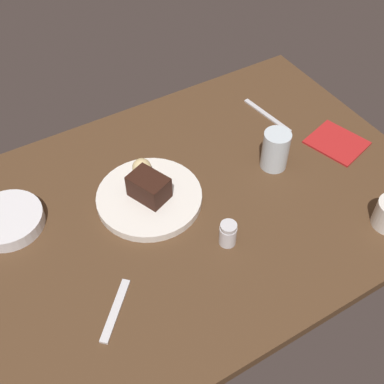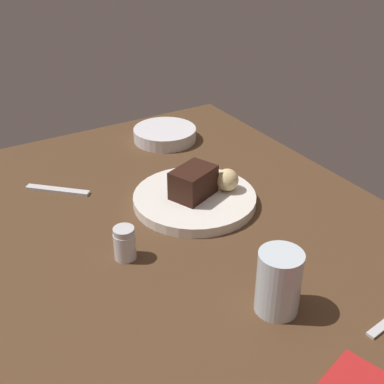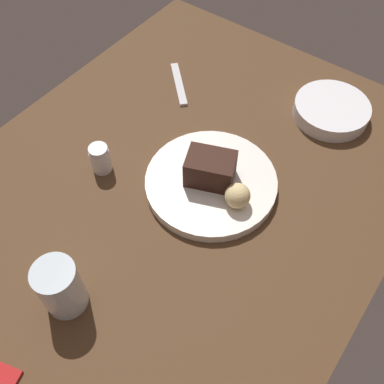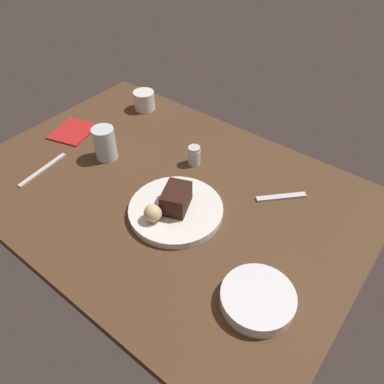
{
  "view_description": "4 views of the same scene",
  "coord_description": "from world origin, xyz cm",
  "px_view_note": "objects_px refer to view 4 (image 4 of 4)",
  "views": [
    {
      "loc": [
        -42.14,
        -69.91,
        96.55
      ],
      "look_at": [
        -0.68,
        -0.07,
        6.52
      ],
      "focal_mm": 45.72,
      "sensor_mm": 36.0,
      "label": 1
    },
    {
      "loc": [
        70.73,
        -43.5,
        60.73
      ],
      "look_at": [
        -8.54,
        4.25,
        6.92
      ],
      "focal_mm": 47.42,
      "sensor_mm": 36.0,
      "label": 2
    },
    {
      "loc": [
        35.88,
        34.68,
        76.16
      ],
      "look_at": [
        -4.52,
        4.79,
        6.01
      ],
      "focal_mm": 41.6,
      "sensor_mm": 36.0,
      "label": 3
    },
    {
      "loc": [
        -58.88,
        60.67,
        79.55
      ],
      "look_at": [
        -9.59,
        -1.95,
        5.34
      ],
      "focal_mm": 34.96,
      "sensor_mm": 36.0,
      "label": 4
    }
  ],
  "objects_px": {
    "bread_roll": "(153,213)",
    "coffee_cup": "(144,100)",
    "butter_knife": "(43,169)",
    "salt_shaker": "(194,155)",
    "water_glass": "(104,144)",
    "folded_napkin": "(73,131)",
    "dessert_plate": "(176,210)",
    "chocolate_cake_slice": "(176,199)",
    "dessert_spoon": "(281,197)",
    "side_bowl": "(258,299)"
  },
  "relations": [
    {
      "from": "bread_roll",
      "to": "coffee_cup",
      "type": "relative_size",
      "value": 0.61
    },
    {
      "from": "coffee_cup",
      "to": "butter_knife",
      "type": "xyz_separation_m",
      "value": [
        -0.01,
        0.48,
        -0.03
      ]
    },
    {
      "from": "bread_roll",
      "to": "salt_shaker",
      "type": "relative_size",
      "value": 0.76
    },
    {
      "from": "water_glass",
      "to": "folded_napkin",
      "type": "distance_m",
      "value": 0.22
    },
    {
      "from": "dessert_plate",
      "to": "chocolate_cake_slice",
      "type": "distance_m",
      "value": 0.04
    },
    {
      "from": "water_glass",
      "to": "dessert_spoon",
      "type": "relative_size",
      "value": 0.73
    },
    {
      "from": "salt_shaker",
      "to": "folded_napkin",
      "type": "distance_m",
      "value": 0.47
    },
    {
      "from": "dessert_plate",
      "to": "folded_napkin",
      "type": "relative_size",
      "value": 1.81
    },
    {
      "from": "dessert_plate",
      "to": "chocolate_cake_slice",
      "type": "bearing_deg",
      "value": -89.88
    },
    {
      "from": "butter_knife",
      "to": "bread_roll",
      "type": "bearing_deg",
      "value": -91.26
    },
    {
      "from": "dessert_plate",
      "to": "water_glass",
      "type": "relative_size",
      "value": 2.43
    },
    {
      "from": "dessert_plate",
      "to": "coffee_cup",
      "type": "height_order",
      "value": "coffee_cup"
    },
    {
      "from": "salt_shaker",
      "to": "dessert_plate",
      "type": "bearing_deg",
      "value": 115.56
    },
    {
      "from": "coffee_cup",
      "to": "dessert_spoon",
      "type": "distance_m",
      "value": 0.68
    },
    {
      "from": "side_bowl",
      "to": "bread_roll",
      "type": "bearing_deg",
      "value": -5.32
    },
    {
      "from": "dessert_spoon",
      "to": "folded_napkin",
      "type": "distance_m",
      "value": 0.78
    },
    {
      "from": "bread_roll",
      "to": "side_bowl",
      "type": "bearing_deg",
      "value": 174.68
    },
    {
      "from": "chocolate_cake_slice",
      "to": "bread_roll",
      "type": "height_order",
      "value": "chocolate_cake_slice"
    },
    {
      "from": "chocolate_cake_slice",
      "to": "folded_napkin",
      "type": "height_order",
      "value": "chocolate_cake_slice"
    },
    {
      "from": "chocolate_cake_slice",
      "to": "dessert_spoon",
      "type": "xyz_separation_m",
      "value": [
        -0.2,
        -0.24,
        -0.05
      ]
    },
    {
      "from": "water_glass",
      "to": "folded_napkin",
      "type": "relative_size",
      "value": 0.75
    },
    {
      "from": "chocolate_cake_slice",
      "to": "salt_shaker",
      "type": "relative_size",
      "value": 1.46
    },
    {
      "from": "bread_roll",
      "to": "side_bowl",
      "type": "distance_m",
      "value": 0.35
    },
    {
      "from": "dessert_plate",
      "to": "coffee_cup",
      "type": "distance_m",
      "value": 0.59
    },
    {
      "from": "coffee_cup",
      "to": "dessert_spoon",
      "type": "relative_size",
      "value": 0.54
    },
    {
      "from": "salt_shaker",
      "to": "coffee_cup",
      "type": "xyz_separation_m",
      "value": [
        0.36,
        -0.15,
        0.0
      ]
    },
    {
      "from": "dessert_spoon",
      "to": "butter_knife",
      "type": "distance_m",
      "value": 0.75
    },
    {
      "from": "side_bowl",
      "to": "butter_knife",
      "type": "height_order",
      "value": "side_bowl"
    },
    {
      "from": "water_glass",
      "to": "coffee_cup",
      "type": "relative_size",
      "value": 1.36
    },
    {
      "from": "salt_shaker",
      "to": "dessert_spoon",
      "type": "relative_size",
      "value": 0.43
    },
    {
      "from": "dessert_spoon",
      "to": "water_glass",
      "type": "bearing_deg",
      "value": 152.17
    },
    {
      "from": "folded_napkin",
      "to": "salt_shaker",
      "type": "bearing_deg",
      "value": -164.13
    },
    {
      "from": "chocolate_cake_slice",
      "to": "water_glass",
      "type": "bearing_deg",
      "value": -8.18
    },
    {
      "from": "dessert_spoon",
      "to": "folded_napkin",
      "type": "relative_size",
      "value": 1.02
    },
    {
      "from": "salt_shaker",
      "to": "water_glass",
      "type": "distance_m",
      "value": 0.29
    },
    {
      "from": "salt_shaker",
      "to": "dessert_spoon",
      "type": "bearing_deg",
      "value": -174.32
    },
    {
      "from": "bread_roll",
      "to": "side_bowl",
      "type": "height_order",
      "value": "bread_roll"
    },
    {
      "from": "bread_roll",
      "to": "coffee_cup",
      "type": "bearing_deg",
      "value": -44.21
    },
    {
      "from": "chocolate_cake_slice",
      "to": "bread_roll",
      "type": "relative_size",
      "value": 1.91
    },
    {
      "from": "dessert_spoon",
      "to": "butter_knife",
      "type": "xyz_separation_m",
      "value": [
        0.66,
        0.36,
        -0.0
      ]
    },
    {
      "from": "coffee_cup",
      "to": "salt_shaker",
      "type": "bearing_deg",
      "value": 157.23
    },
    {
      "from": "coffee_cup",
      "to": "dessert_spoon",
      "type": "bearing_deg",
      "value": 169.61
    },
    {
      "from": "chocolate_cake_slice",
      "to": "side_bowl",
      "type": "bearing_deg",
      "value": 161.83
    },
    {
      "from": "butter_knife",
      "to": "folded_napkin",
      "type": "relative_size",
      "value": 1.29
    },
    {
      "from": "salt_shaker",
      "to": "coffee_cup",
      "type": "relative_size",
      "value": 0.8
    },
    {
      "from": "coffee_cup",
      "to": "folded_napkin",
      "type": "height_order",
      "value": "coffee_cup"
    },
    {
      "from": "coffee_cup",
      "to": "butter_knife",
      "type": "height_order",
      "value": "coffee_cup"
    },
    {
      "from": "dessert_plate",
      "to": "folded_napkin",
      "type": "bearing_deg",
      "value": -8.18
    },
    {
      "from": "coffee_cup",
      "to": "folded_napkin",
      "type": "distance_m",
      "value": 0.3
    },
    {
      "from": "coffee_cup",
      "to": "folded_napkin",
      "type": "relative_size",
      "value": 0.55
    }
  ]
}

